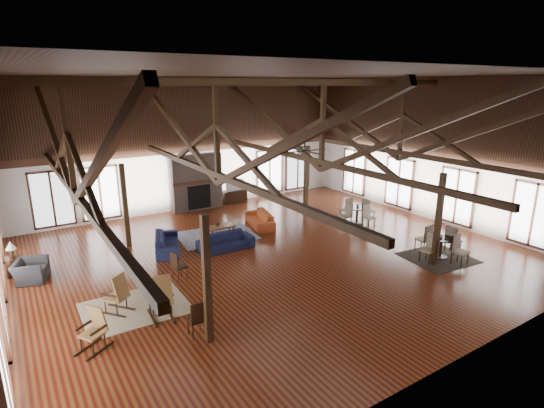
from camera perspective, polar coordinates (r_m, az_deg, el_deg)
floor at (r=14.77m, az=0.19°, el=-6.85°), size 16.00×16.00×0.00m
ceiling at (r=13.64m, az=0.21°, el=17.11°), size 16.00×14.00×0.02m
wall_back at (r=20.07m, az=-10.79°, el=7.83°), size 16.00×0.02×6.00m
wall_front at (r=9.04m, az=25.03°, el=-3.05°), size 16.00×0.02×6.00m
wall_right at (r=19.37m, az=20.67°, el=6.82°), size 0.02×14.00×6.00m
roof_truss at (r=13.74m, az=0.21°, el=8.86°), size 15.60×14.07×3.14m
post_grid at (r=14.26m, az=0.20°, el=-1.18°), size 8.16×7.16×3.05m
fireplace at (r=20.07m, az=-10.18°, el=2.88°), size 2.50×0.69×2.60m
ceiling_fan at (r=13.25m, az=4.40°, el=7.26°), size 1.60×1.60×0.75m
sofa_navy_front at (r=15.24m, az=-6.23°, el=-5.04°), size 2.02×0.84×0.58m
sofa_navy_left at (r=15.51m, az=-13.92°, el=-5.03°), size 2.18×1.39×0.59m
sofa_orange at (r=17.64m, az=-1.67°, el=-2.01°), size 2.14×1.26×0.59m
coffee_table at (r=16.49m, az=-6.93°, el=-3.14°), size 1.15×0.64×0.42m
vase at (r=16.49m, az=-7.31°, el=-2.61°), size 0.23×0.23×0.18m
armchair at (r=14.73m, az=-29.70°, el=-7.79°), size 1.19×1.11×0.63m
side_table_lamp at (r=15.35m, az=-31.41°, el=-6.72°), size 0.43×0.43×1.10m
rocking_chair_a at (r=11.77m, az=-19.99°, el=-11.41°), size 0.85×0.91×1.06m
rocking_chair_b at (r=11.11m, az=-14.73°, el=-12.20°), size 0.57×0.97×1.21m
rocking_chair_c at (r=10.54m, az=-22.72°, el=-15.21°), size 0.88×0.77×1.01m
side_chair_a at (r=13.07m, az=-12.67°, el=-7.91°), size 0.46×0.46×0.89m
side_chair_b at (r=10.27m, az=-10.00°, el=-14.67°), size 0.38×0.38×0.90m
cafe_table_near at (r=15.49m, az=21.80°, el=-4.99°), size 1.88×1.88×0.98m
cafe_table_far at (r=18.28m, az=11.38°, el=-1.10°), size 1.81×1.81×0.95m
cup_near at (r=15.43m, az=21.80°, el=-4.04°), size 0.13×0.13×0.09m
cup_far at (r=18.33m, az=11.46°, el=-0.21°), size 0.15×0.15×0.10m
tv_console at (r=21.19m, az=-5.09°, el=1.03°), size 1.23×0.46×0.62m
television at (r=21.04m, az=-5.18°, el=2.58°), size 0.99×0.20×0.57m
rug_tan at (r=12.07m, az=-17.88°, el=-13.12°), size 2.66×2.11×0.01m
rug_navy at (r=16.72m, az=-7.45°, el=-4.21°), size 3.12×2.49×0.01m
rug_dark at (r=15.58m, az=21.39°, el=-6.74°), size 2.34×2.17×0.01m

